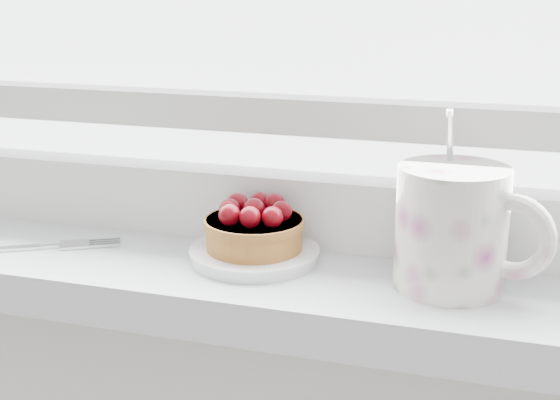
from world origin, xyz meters
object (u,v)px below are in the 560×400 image
at_px(saucer, 254,254).
at_px(floral_mug, 456,226).
at_px(raspberry_tart, 254,227).
at_px(fork, 24,248).

distance_m(saucer, floral_mug, 0.19).
bearing_deg(raspberry_tart, saucer, -61.53).
distance_m(raspberry_tart, floral_mug, 0.19).
bearing_deg(floral_mug, saucer, 176.33).
bearing_deg(fork, raspberry_tart, 9.91).
distance_m(raspberry_tart, fork, 0.23).
xyz_separation_m(raspberry_tart, fork, (-0.23, -0.04, -0.03)).
bearing_deg(floral_mug, fork, -176.17).
bearing_deg(saucer, floral_mug, -3.67).
height_order(raspberry_tart, floral_mug, floral_mug).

